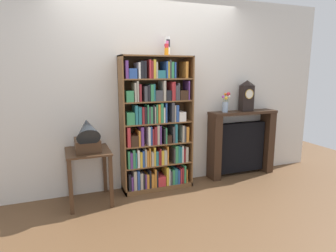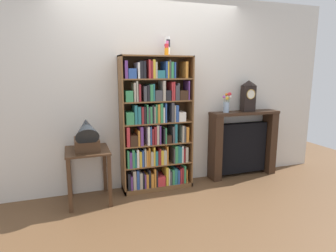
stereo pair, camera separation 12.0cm
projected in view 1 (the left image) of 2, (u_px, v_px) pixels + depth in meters
name	position (u px, v px, depth m)	size (l,w,h in m)	color
ground_plane	(161.00, 192.00, 3.83)	(8.04, 6.40, 0.02)	brown
wall_back	(168.00, 92.00, 3.97)	(5.04, 0.08, 2.60)	silver
bookshelf	(155.00, 130.00, 3.80)	(0.95, 0.30, 1.79)	brown
cup_stack	(167.00, 46.00, 3.69)	(0.08, 0.08, 0.24)	orange
side_table_left	(88.00, 163.00, 3.44)	(0.51, 0.54, 0.66)	#472D1C
gramophone	(87.00, 135.00, 3.31)	(0.29, 0.48, 0.48)	#472D1C
fireplace_mantel	(241.00, 144.00, 4.40)	(1.08, 0.26, 1.00)	#382316
mantel_clock	(247.00, 96.00, 4.25)	(0.19, 0.13, 0.46)	black
flower_vase	(226.00, 104.00, 4.15)	(0.15, 0.14, 0.29)	#99B2D1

